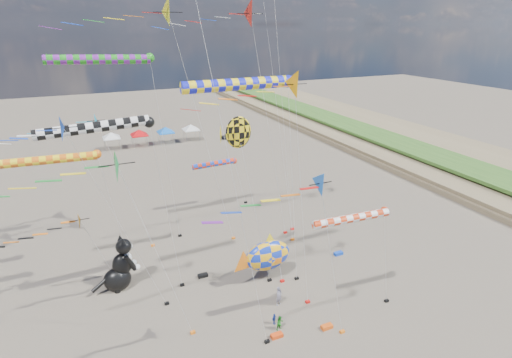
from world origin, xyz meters
The scene contains 26 objects.
delta_kite_0 centered at (-2.70, 19.96, 22.49)m, with size 13.41×2.63×24.07m.
delta_kite_1 centered at (0.96, 7.46, 17.77)m, with size 9.54×2.08×19.14m.
delta_kite_2 centered at (-10.44, 22.01, 13.43)m, with size 10.46×1.68×14.72m.
delta_kite_3 centered at (-9.75, 7.96, 13.41)m, with size 11.70×2.45×14.90m.
delta_kite_4 centered at (-0.49, 3.38, 12.70)m, with size 10.67×1.70×13.97m.
delta_kite_7 centered at (-13.27, 16.30, 6.63)m, with size 8.48×1.68×7.87m.
delta_kite_9 centered at (3.50, 18.74, 22.48)m, with size 12.34×2.76×24.09m.
delta_kite_10 centered at (-12.16, 12.09, 15.39)m, with size 11.16×1.90×16.71m.
windsock_0 centered at (3.45, 27.99, 5.96)m, with size 6.99×0.73×6.37m.
windsock_1 centered at (-0.08, 10.70, 17.76)m, with size 9.71×0.91×18.28m.
windsock_2 centered at (-8.20, 22.90, 18.82)m, with size 10.42×0.87×19.32m.
windsock_3 centered at (-9.74, 14.05, 14.92)m, with size 9.40×0.83×15.40m.
windsock_4 centered at (-13.52, 19.73, 11.30)m, with size 9.45×0.78×11.74m.
windsock_5 centered at (6.09, 4.83, 8.70)m, with size 7.72×0.64×9.09m.
angelfish_kite centered at (0.39, 13.48, 13.49)m, with size 3.74×3.02×14.92m.
cat_inflatable centered at (-9.74, 16.10, 2.43)m, with size 3.60×1.80×4.86m, color black, non-canonical shape.
fish_inflatable centered at (2.53, 11.90, 2.46)m, with size 5.73×2.19×4.64m.
person_adult centered at (1.84, 8.25, 0.86)m, with size 0.62×0.41×1.71m, color gray.
child_green centered at (0.61, 5.64, 0.60)m, with size 0.58×0.45×1.20m, color #19801B.
child_blue centered at (0.47, 6.36, 0.47)m, with size 0.55×0.23×0.94m, color #1E3BA1.
kite_bag_0 centered at (-2.73, 14.60, 0.15)m, with size 0.90×0.44×0.30m, color black.
kite_bag_1 centered at (3.92, 4.25, 0.15)m, with size 0.90×0.44×0.30m, color #DF5212.
kite_bag_2 centered at (0.01, 5.01, 0.15)m, with size 0.90×0.44×0.30m, color #E74010.
kite_bag_3 centered at (10.88, 12.59, 0.15)m, with size 0.90×0.44×0.30m, color #123EBD.
tent_row centered at (1.50, 60.00, 3.15)m, with size 19.20×4.20×3.80m.
parked_car centered at (16.34, 58.00, 0.55)m, with size 1.30×3.24×1.10m, color #26262D.
Camera 1 is at (-11.05, -15.68, 21.75)m, focal length 28.00 mm.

